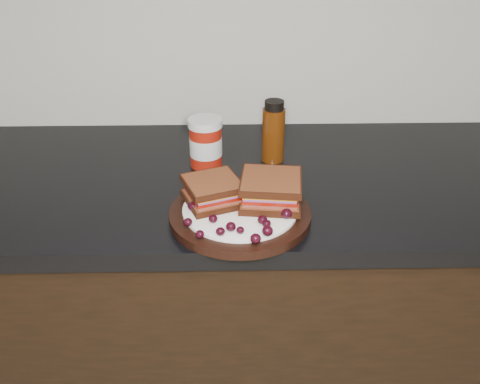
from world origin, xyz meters
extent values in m
cube|color=black|center=(0.00, 1.70, 0.43)|extent=(3.96, 0.58, 0.86)
cube|color=black|center=(0.00, 1.70, 0.88)|extent=(3.98, 0.60, 0.04)
cylinder|color=black|center=(0.01, 1.52, 0.91)|extent=(0.28, 0.28, 0.02)
ellipsoid|color=black|center=(-0.09, 1.45, 0.93)|extent=(0.02, 0.02, 0.02)
ellipsoid|color=black|center=(-0.04, 1.46, 0.93)|extent=(0.02, 0.02, 0.02)
ellipsoid|color=black|center=(-0.06, 1.41, 0.93)|extent=(0.02, 0.02, 0.01)
ellipsoid|color=black|center=(-0.03, 1.42, 0.93)|extent=(0.02, 0.02, 0.02)
ellipsoid|color=black|center=(-0.01, 1.44, 0.93)|extent=(0.02, 0.02, 0.02)
ellipsoid|color=black|center=(0.01, 1.43, 0.93)|extent=(0.01, 0.01, 0.01)
ellipsoid|color=black|center=(0.03, 1.40, 0.93)|extent=(0.02, 0.02, 0.02)
ellipsoid|color=black|center=(0.06, 1.42, 0.93)|extent=(0.02, 0.02, 0.02)
ellipsoid|color=black|center=(0.06, 1.45, 0.93)|extent=(0.02, 0.02, 0.02)
ellipsoid|color=black|center=(0.05, 1.46, 0.93)|extent=(0.02, 0.02, 0.02)
ellipsoid|color=black|center=(0.10, 1.48, 0.93)|extent=(0.02, 0.02, 0.02)
ellipsoid|color=black|center=(0.08, 1.49, 0.93)|extent=(0.02, 0.02, 0.02)
ellipsoid|color=black|center=(0.10, 1.52, 0.93)|extent=(0.02, 0.02, 0.02)
ellipsoid|color=black|center=(0.10, 1.55, 0.93)|extent=(0.02, 0.02, 0.02)
ellipsoid|color=black|center=(0.07, 1.57, 0.93)|extent=(0.01, 0.01, 0.01)
ellipsoid|color=black|center=(-0.03, 1.55, 0.93)|extent=(0.02, 0.02, 0.02)
ellipsoid|color=black|center=(-0.06, 1.56, 0.93)|extent=(0.02, 0.02, 0.02)
ellipsoid|color=black|center=(-0.07, 1.54, 0.93)|extent=(0.02, 0.02, 0.02)
ellipsoid|color=black|center=(-0.08, 1.51, 0.93)|extent=(0.02, 0.02, 0.02)
ellipsoid|color=black|center=(-0.08, 1.51, 0.93)|extent=(0.02, 0.02, 0.02)
ellipsoid|color=black|center=(-0.03, 1.54, 0.93)|extent=(0.02, 0.02, 0.02)
ellipsoid|color=black|center=(-0.05, 1.52, 0.93)|extent=(0.02, 0.02, 0.02)
ellipsoid|color=black|center=(-0.06, 1.51, 0.93)|extent=(0.01, 0.01, 0.01)
cylinder|color=#9A180B|center=(-0.06, 1.75, 0.96)|extent=(0.08, 0.08, 0.12)
cylinder|color=#4B2107|center=(0.09, 1.78, 0.97)|extent=(0.07, 0.07, 0.15)
camera|label=1|loc=(-0.01, 0.62, 1.47)|focal=40.00mm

